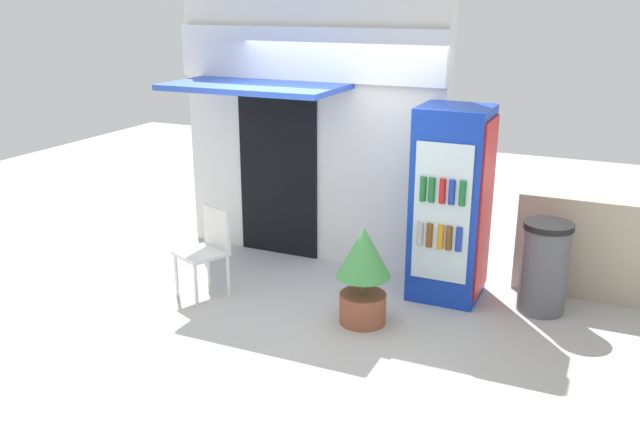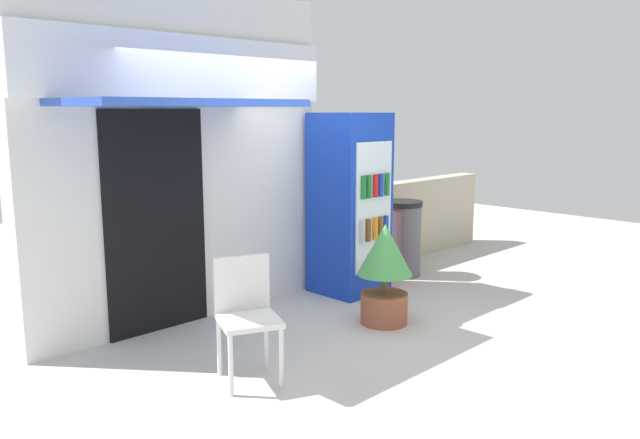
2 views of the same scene
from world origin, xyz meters
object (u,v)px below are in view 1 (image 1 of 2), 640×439
plastic_chair (208,246)px  trash_bin (544,267)px  drink_cooler (451,204)px  potted_plant_near_shop (363,270)px

plastic_chair → trash_bin: bearing=17.6°
drink_cooler → potted_plant_near_shop: bearing=-120.6°
potted_plant_near_shop → trash_bin: 1.80m
trash_bin → plastic_chair: bearing=-162.4°
drink_cooler → trash_bin: drink_cooler is taller
drink_cooler → trash_bin: 1.08m
plastic_chair → potted_plant_near_shop: bearing=1.6°
drink_cooler → plastic_chair: bearing=-156.0°
potted_plant_near_shop → drink_cooler: bearing=59.4°
plastic_chair → trash_bin: size_ratio=1.00×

